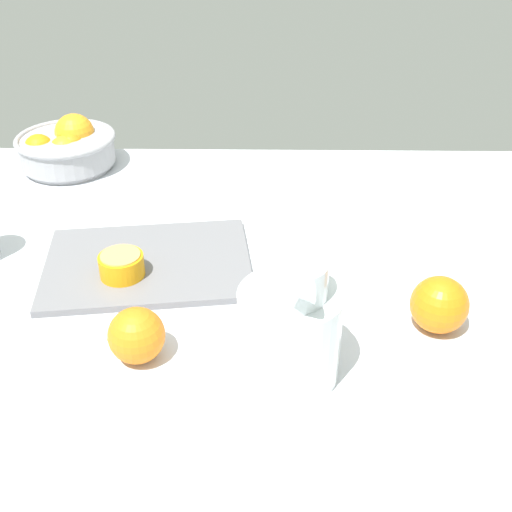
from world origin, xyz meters
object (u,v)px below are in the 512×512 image
at_px(cutting_board, 148,264).
at_px(juice_pitcher, 289,333).
at_px(orange_half_0, 122,265).
at_px(loose_orange_0, 439,305).
at_px(loose_orange_2, 137,335).
at_px(fruit_bowl, 67,148).

bearing_deg(cutting_board, juice_pitcher, -47.79).
relative_size(orange_half_0, loose_orange_0, 0.86).
height_order(cutting_board, loose_orange_0, loose_orange_0).
bearing_deg(juice_pitcher, orange_half_0, 141.34).
height_order(juice_pitcher, cutting_board, juice_pitcher).
bearing_deg(juice_pitcher, loose_orange_2, 172.52).
height_order(fruit_bowl, loose_orange_2, fruit_bowl).
bearing_deg(orange_half_0, juice_pitcher, -38.66).
bearing_deg(cutting_board, loose_orange_0, -18.95).
distance_m(cutting_board, orange_half_0, 0.06).
distance_m(fruit_bowl, orange_half_0, 0.49).
relative_size(fruit_bowl, cutting_board, 0.63).
bearing_deg(loose_orange_2, cutting_board, 96.06).
bearing_deg(loose_orange_2, orange_half_0, 107.35).
relative_size(cutting_board, loose_orange_0, 4.06).
relative_size(fruit_bowl, juice_pitcher, 1.15).
height_order(cutting_board, orange_half_0, orange_half_0).
height_order(fruit_bowl, loose_orange_0, fruit_bowl).
distance_m(cutting_board, loose_orange_0, 0.48).
xyz_separation_m(cutting_board, loose_orange_2, (0.02, -0.23, 0.03)).
height_order(fruit_bowl, cutting_board, fruit_bowl).
bearing_deg(cutting_board, orange_half_0, -127.89).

